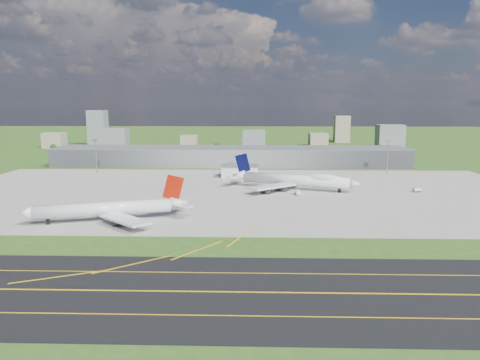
{
  "coord_description": "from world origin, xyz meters",
  "views": [
    {
      "loc": [
        20.08,
        -235.33,
        52.87
      ],
      "look_at": [
        12.1,
        31.19,
        9.0
      ],
      "focal_mm": 35.0,
      "sensor_mm": 36.0,
      "label": 1
    }
  ],
  "objects_px": {
    "airliner_blue_quad": "(295,180)",
    "van_white_near": "(298,193)",
    "fire_truck": "(54,212)",
    "van_white_far": "(417,190)",
    "airliner_red_twin": "(110,209)",
    "tug_yellow": "(117,207)"
  },
  "relations": [
    {
      "from": "airliner_blue_quad",
      "to": "tug_yellow",
      "type": "xyz_separation_m",
      "value": [
        -95.02,
        -56.47,
        -5.05
      ]
    },
    {
      "from": "fire_truck",
      "to": "tug_yellow",
      "type": "relative_size",
      "value": 2.42
    },
    {
      "from": "fire_truck",
      "to": "airliner_red_twin",
      "type": "bearing_deg",
      "value": -3.85
    },
    {
      "from": "airliner_red_twin",
      "to": "van_white_far",
      "type": "height_order",
      "value": "airliner_red_twin"
    },
    {
      "from": "fire_truck",
      "to": "van_white_far",
      "type": "xyz_separation_m",
      "value": [
        193.08,
        65.53,
        -0.57
      ]
    },
    {
      "from": "airliner_red_twin",
      "to": "airliner_blue_quad",
      "type": "relative_size",
      "value": 0.92
    },
    {
      "from": "airliner_red_twin",
      "to": "van_white_far",
      "type": "distance_m",
      "value": 179.66
    },
    {
      "from": "van_white_far",
      "to": "fire_truck",
      "type": "bearing_deg",
      "value": 179.74
    },
    {
      "from": "airliner_blue_quad",
      "to": "van_white_near",
      "type": "relative_size",
      "value": 15.01
    },
    {
      "from": "tug_yellow",
      "to": "van_white_near",
      "type": "relative_size",
      "value": 0.7
    },
    {
      "from": "airliner_blue_quad",
      "to": "van_white_far",
      "type": "height_order",
      "value": "airliner_blue_quad"
    },
    {
      "from": "van_white_near",
      "to": "tug_yellow",
      "type": "bearing_deg",
      "value": 108.53
    },
    {
      "from": "van_white_near",
      "to": "fire_truck",
      "type": "bearing_deg",
      "value": 110.41
    },
    {
      "from": "fire_truck",
      "to": "van_white_far",
      "type": "height_order",
      "value": "fire_truck"
    },
    {
      "from": "van_white_near",
      "to": "airliner_red_twin",
      "type": "bearing_deg",
      "value": 121.04
    },
    {
      "from": "tug_yellow",
      "to": "fire_truck",
      "type": "bearing_deg",
      "value": 165.6
    },
    {
      "from": "airliner_blue_quad",
      "to": "fire_truck",
      "type": "height_order",
      "value": "airliner_blue_quad"
    },
    {
      "from": "airliner_red_twin",
      "to": "airliner_blue_quad",
      "type": "height_order",
      "value": "airliner_blue_quad"
    },
    {
      "from": "fire_truck",
      "to": "tug_yellow",
      "type": "xyz_separation_m",
      "value": [
        25.56,
        15.4,
        -0.97
      ]
    },
    {
      "from": "fire_truck",
      "to": "van_white_far",
      "type": "relative_size",
      "value": 1.66
    },
    {
      "from": "fire_truck",
      "to": "airliner_blue_quad",
      "type": "bearing_deg",
      "value": 43.82
    },
    {
      "from": "airliner_red_twin",
      "to": "fire_truck",
      "type": "relative_size",
      "value": 8.13
    }
  ]
}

